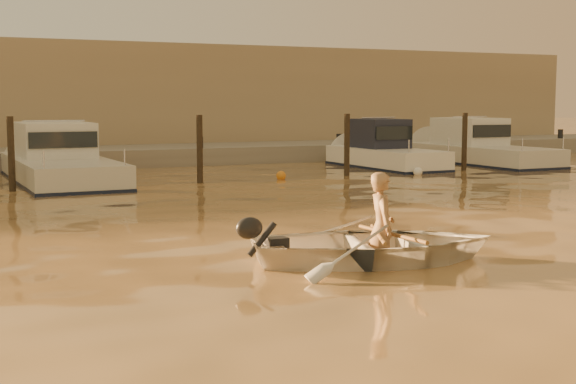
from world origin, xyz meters
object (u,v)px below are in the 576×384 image
person (382,227)px  moored_boat_4 (386,150)px  moored_boat_2 (60,161)px  waterfront_building (104,101)px  moored_boat_5 (480,147)px  dinghy (375,245)px

person → moored_boat_4: 17.33m
moored_boat_2 → waterfront_building: waterfront_building is taller
moored_boat_5 → dinghy: bearing=-133.5°
moored_boat_2 → waterfront_building: bearing=70.6°
moored_boat_2 → moored_boat_5: (15.86, 0.00, 0.00)m
moored_boat_4 → waterfront_building: bearing=125.0°
dinghy → person: size_ratio=2.22×
dinghy → moored_boat_5: (13.79, 14.52, 0.36)m
moored_boat_4 → waterfront_building: (-7.71, 11.00, 1.77)m
dinghy → moored_boat_5: 20.03m
moored_boat_5 → person: bearing=-133.3°
dinghy → waterfront_building: (1.79, 25.52, 2.14)m
dinghy → waterfront_building: size_ratio=0.08×
moored_boat_5 → moored_boat_2: bearing=180.0°
moored_boat_4 → moored_boat_5: (4.29, 0.00, 0.00)m
moored_boat_5 → waterfront_building: 16.37m
person → waterfront_building: bearing=13.0°
moored_boat_2 → waterfront_building: size_ratio=0.19×
person → moored_boat_4: bearing=-16.0°
dinghy → moored_boat_2: 14.68m
moored_boat_4 → dinghy: bearing=-123.2°
moored_boat_2 → person: bearing=-81.5°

